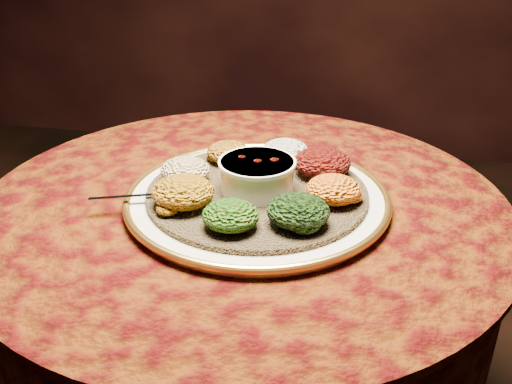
# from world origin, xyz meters

# --- Properties ---
(table) EXTENTS (0.96, 0.96, 0.73)m
(table) POSITION_xyz_m (0.00, 0.00, 0.55)
(table) COLOR black
(table) RESTS_ON ground
(platter) EXTENTS (0.48, 0.48, 0.02)m
(platter) POSITION_xyz_m (0.03, -0.02, 0.75)
(platter) COLOR beige
(platter) RESTS_ON table
(injera) EXTENTS (0.42, 0.42, 0.01)m
(injera) POSITION_xyz_m (0.03, -0.02, 0.76)
(injera) COLOR brown
(injera) RESTS_ON platter
(stew_bowl) EXTENTS (0.13, 0.13, 0.06)m
(stew_bowl) POSITION_xyz_m (0.03, -0.02, 0.79)
(stew_bowl) COLOR white
(stew_bowl) RESTS_ON injera
(spoon) EXTENTS (0.14, 0.06, 0.01)m
(spoon) POSITION_xyz_m (-0.13, -0.08, 0.77)
(spoon) COLOR silver
(spoon) RESTS_ON injera
(portion_ayib) EXTENTS (0.09, 0.09, 0.04)m
(portion_ayib) POSITION_xyz_m (0.06, 0.11, 0.78)
(portion_ayib) COLOR silver
(portion_ayib) RESTS_ON injera
(portion_kitfo) EXTENTS (0.11, 0.10, 0.05)m
(portion_kitfo) POSITION_xyz_m (0.14, 0.06, 0.79)
(portion_kitfo) COLOR black
(portion_kitfo) RESTS_ON injera
(portion_tikil) EXTENTS (0.09, 0.09, 0.04)m
(portion_tikil) POSITION_xyz_m (0.16, -0.04, 0.78)
(portion_tikil) COLOR #C47310
(portion_tikil) RESTS_ON injera
(portion_gomen) EXTENTS (0.10, 0.09, 0.05)m
(portion_gomen) POSITION_xyz_m (0.12, -0.12, 0.79)
(portion_gomen) COLOR black
(portion_gomen) RESTS_ON injera
(portion_mixveg) EXTENTS (0.09, 0.09, 0.04)m
(portion_mixveg) POSITION_xyz_m (0.02, -0.15, 0.78)
(portion_mixveg) COLOR #903109
(portion_mixveg) RESTS_ON injera
(portion_kik) EXTENTS (0.10, 0.10, 0.05)m
(portion_kik) POSITION_xyz_m (-0.08, -0.10, 0.79)
(portion_kik) COLOR #99570D
(portion_kik) RESTS_ON injera
(portion_timatim) EXTENTS (0.09, 0.09, 0.04)m
(portion_timatim) POSITION_xyz_m (-0.10, -0.01, 0.78)
(portion_timatim) COLOR #730906
(portion_timatim) RESTS_ON injera
(portion_shiro) EXTENTS (0.08, 0.08, 0.04)m
(portion_shiro) POSITION_xyz_m (-0.05, 0.09, 0.78)
(portion_shiro) COLOR #9F6A13
(portion_shiro) RESTS_ON injera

